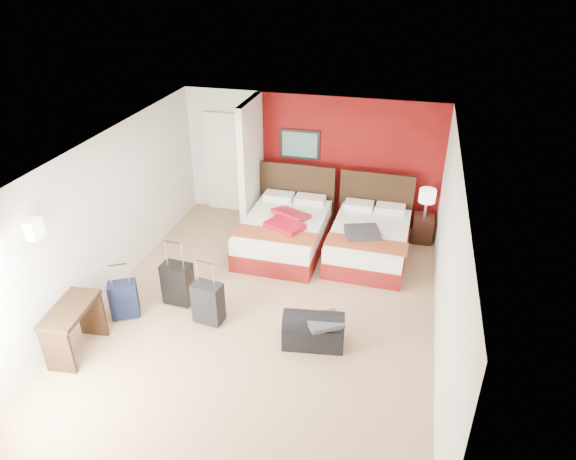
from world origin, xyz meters
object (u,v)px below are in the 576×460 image
(red_suitcase_open, at_px, (288,220))
(duffel_bag, at_px, (313,331))
(nightstand, at_px, (423,228))
(bed_right, at_px, (369,243))
(table_lamp, at_px, (426,203))
(bed_left, at_px, (284,234))
(suitcase_navy, at_px, (124,301))
(suitcase_black, at_px, (178,285))
(suitcase_charcoal, at_px, (208,304))
(desk, at_px, (75,330))

(red_suitcase_open, relative_size, duffel_bag, 1.04)
(red_suitcase_open, height_order, nightstand, red_suitcase_open)
(bed_right, xyz_separation_m, table_lamp, (0.92, 0.82, 0.50))
(red_suitcase_open, relative_size, nightstand, 1.69)
(bed_left, relative_size, suitcase_navy, 3.58)
(suitcase_black, distance_m, suitcase_charcoal, 0.70)
(bed_left, distance_m, bed_right, 1.52)
(suitcase_black, height_order, suitcase_charcoal, suitcase_black)
(red_suitcase_open, bearing_deg, bed_right, 32.35)
(bed_left, distance_m, suitcase_navy, 3.06)
(bed_right, distance_m, suitcase_navy, 4.20)
(desk, bearing_deg, red_suitcase_open, 51.70)
(bed_right, bearing_deg, red_suitcase_open, -170.30)
(suitcase_navy, bearing_deg, bed_right, 10.00)
(bed_left, bearing_deg, duffel_bag, -65.71)
(red_suitcase_open, height_order, table_lamp, table_lamp)
(duffel_bag, relative_size, desk, 0.93)
(nightstand, bearing_deg, table_lamp, 0.00)
(bed_right, relative_size, suitcase_navy, 3.38)
(suitcase_charcoal, height_order, suitcase_navy, suitcase_charcoal)
(red_suitcase_open, relative_size, suitcase_charcoal, 1.40)
(red_suitcase_open, relative_size, suitcase_navy, 1.56)
(suitcase_charcoal, height_order, desk, desk)
(red_suitcase_open, bearing_deg, desk, -98.53)
(bed_left, distance_m, table_lamp, 2.64)
(red_suitcase_open, relative_size, desk, 0.97)
(bed_right, distance_m, table_lamp, 1.33)
(red_suitcase_open, xyz_separation_m, suitcase_charcoal, (-0.64, -2.20, -0.34))
(bed_right, height_order, suitcase_black, suitcase_black)
(suitcase_navy, bearing_deg, bed_left, 26.29)
(suitcase_charcoal, bearing_deg, table_lamp, 54.76)
(suitcase_navy, xyz_separation_m, duffel_bag, (2.83, 0.09, -0.07))
(bed_left, bearing_deg, desk, -120.15)
(bed_left, height_order, red_suitcase_open, red_suitcase_open)
(bed_right, bearing_deg, table_lamp, 43.68)
(suitcase_black, relative_size, suitcase_charcoal, 1.06)
(bed_right, bearing_deg, suitcase_charcoal, -128.76)
(nightstand, bearing_deg, suitcase_navy, -140.80)
(bed_right, xyz_separation_m, suitcase_charcoal, (-2.06, -2.39, 0.03))
(bed_left, distance_m, suitcase_black, 2.30)
(red_suitcase_open, xyz_separation_m, nightstand, (2.33, 1.01, -0.40))
(bed_left, distance_m, duffel_bag, 2.61)
(suitcase_charcoal, bearing_deg, bed_right, 56.87)
(suitcase_navy, height_order, desk, desk)
(suitcase_navy, bearing_deg, duffel_bag, -26.15)
(duffel_bag, bearing_deg, suitcase_navy, 173.90)
(nightstand, height_order, suitcase_charcoal, suitcase_charcoal)
(bed_left, relative_size, table_lamp, 3.75)
(red_suitcase_open, distance_m, duffel_bag, 2.52)
(red_suitcase_open, xyz_separation_m, table_lamp, (2.33, 1.01, 0.13))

